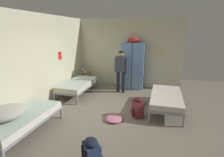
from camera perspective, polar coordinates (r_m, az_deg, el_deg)
ground_plane at (r=5.21m, az=-0.85°, el=-10.92°), size 8.88×8.88×0.00m
room_backdrop at (r=6.32m, az=-8.18°, el=6.92°), size 4.36×5.61×2.80m
locker_bank at (r=7.18m, az=6.79°, el=4.46°), size 0.90×0.55×2.07m
shelf_unit at (r=7.75m, az=-8.83°, el=0.44°), size 0.38×0.30×0.57m
bed_left_front at (r=4.52m, az=-27.27°, el=-11.63°), size 0.90×1.90×0.49m
bed_left_rear at (r=6.64m, az=-11.01°, el=-1.85°), size 0.90×1.90×0.49m
bed_right at (r=5.47m, az=17.22°, el=-5.98°), size 0.90×1.90×0.49m
bedding_heap at (r=4.39m, az=-30.94°, el=-9.39°), size 0.69×0.78×0.27m
person_traveler at (r=6.60m, az=2.92°, el=3.48°), size 0.50×0.26×1.59m
water_bottle at (r=7.73m, az=-9.40°, el=2.82°), size 0.06×0.06×0.21m
lotion_bottle at (r=7.62m, az=-8.56°, el=2.43°), size 0.05×0.05×0.14m
backpack_maroon at (r=4.91m, az=8.27°, el=-9.41°), size 0.41×0.40×0.55m
backpack_navy at (r=3.27m, az=-6.45°, el=-23.24°), size 0.42×0.42×0.55m
clothes_pile_denim at (r=5.85m, az=8.92°, el=-7.53°), size 0.40×0.49×0.11m
clothes_pile_pink at (r=4.77m, az=0.69°, el=-12.88°), size 0.45×0.48×0.10m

